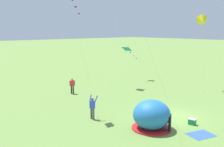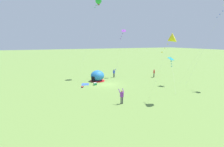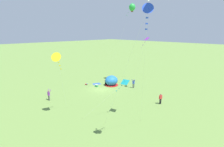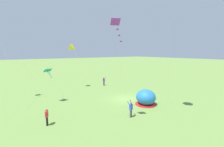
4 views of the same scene
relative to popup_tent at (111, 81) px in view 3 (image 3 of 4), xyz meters
The scene contains 13 objects.
ground_plane 3.52m from the popup_tent, 10.54° to the left, with size 300.00×300.00×0.00m, color olive.
popup_tent is the anchor object (origin of this frame).
picnic_blanket 3.49m from the popup_tent, 60.70° to the right, with size 1.70×1.30×0.01m, color #3359A5.
cooler_box 3.34m from the popup_tent, 26.66° to the right, with size 0.47×0.59×0.44m.
toddler_crawling 5.43m from the popup_tent, 46.85° to the right, with size 0.42×0.54×0.32m.
person_watching_sky 13.28m from the popup_tent, ahead, with size 0.50×0.68×1.89m.
person_strolling 4.81m from the popup_tent, 113.33° to the left, with size 0.60×0.71×1.89m.
person_near_tent 12.49m from the popup_tent, 83.57° to the left, with size 0.55×0.38×1.72m.
kite_teal 13.90m from the popup_tent, 52.33° to the left, with size 5.39×3.66×5.08m.
kite_blue 24.25m from the popup_tent, 53.14° to the left, with size 5.43×4.20×13.39m.
kite_purple 11.02m from the popup_tent, 108.48° to the left, with size 1.40×2.99×10.15m.
kite_yellow 16.65m from the popup_tent, 18.39° to the left, with size 2.70×2.55×8.66m.
kite_green 15.50m from the popup_tent, 155.23° to the left, with size 3.41×6.13×16.58m.
Camera 3 is at (21.61, 24.64, 11.28)m, focal length 28.00 mm.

